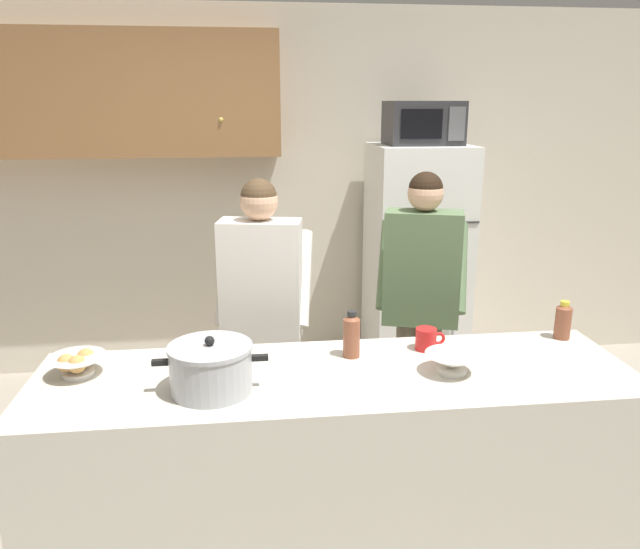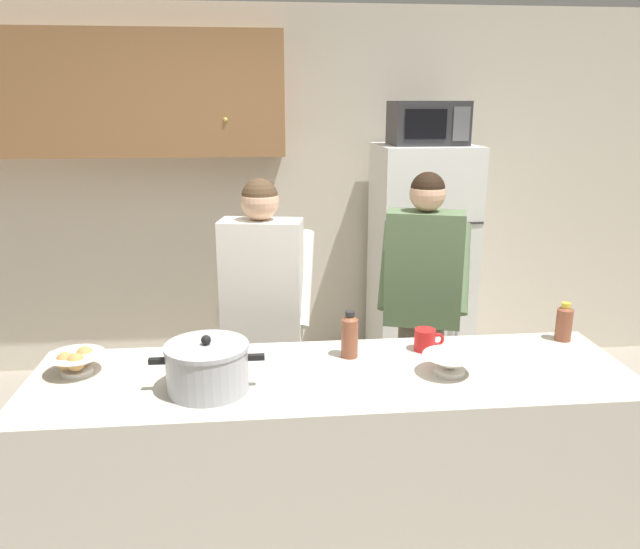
{
  "view_description": "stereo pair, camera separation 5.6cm",
  "coord_description": "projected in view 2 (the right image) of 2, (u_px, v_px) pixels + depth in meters",
  "views": [
    {
      "loc": [
        -0.33,
        -2.19,
        1.95
      ],
      "look_at": [
        0.0,
        0.55,
        1.17
      ],
      "focal_mm": 34.26,
      "sensor_mm": 36.0,
      "label": 1
    },
    {
      "loc": [
        -0.27,
        -2.19,
        1.95
      ],
      "look_at": [
        0.0,
        0.55,
        1.17
      ],
      "focal_mm": 34.26,
      "sensor_mm": 36.0,
      "label": 2
    }
  ],
  "objects": [
    {
      "name": "bottle_mid_counter",
      "position": [
        564.0,
        322.0,
        2.72
      ],
      "size": [
        0.07,
        0.07,
        0.18
      ],
      "color": "brown",
      "rests_on": "kitchen_island"
    },
    {
      "name": "kitchen_island",
      "position": [
        333.0,
        475.0,
        2.53
      ],
      "size": [
        2.37,
        0.68,
        0.92
      ],
      "primitive_type": "cube",
      "color": "beige",
      "rests_on": "ground"
    },
    {
      "name": "cooking_pot",
      "position": [
        207.0,
        367.0,
        2.24
      ],
      "size": [
        0.42,
        0.31,
        0.22
      ],
      "color": "#ADAFB5",
      "rests_on": "kitchen_island"
    },
    {
      "name": "empty_bowl",
      "position": [
        450.0,
        363.0,
        2.38
      ],
      "size": [
        0.21,
        0.21,
        0.08
      ],
      "color": "white",
      "rests_on": "kitchen_island"
    },
    {
      "name": "bottle_near_edge",
      "position": [
        350.0,
        335.0,
        2.53
      ],
      "size": [
        0.07,
        0.07,
        0.2
      ],
      "color": "brown",
      "rests_on": "kitchen_island"
    },
    {
      "name": "person_by_sink",
      "position": [
        423.0,
        284.0,
        3.31
      ],
      "size": [
        0.57,
        0.52,
        1.61
      ],
      "color": "#726656",
      "rests_on": "ground"
    },
    {
      "name": "refrigerator",
      "position": [
        420.0,
        267.0,
        4.28
      ],
      "size": [
        0.64,
        0.68,
        1.68
      ],
      "color": "white",
      "rests_on": "ground"
    },
    {
      "name": "microwave",
      "position": [
        428.0,
        123.0,
        3.99
      ],
      "size": [
        0.48,
        0.37,
        0.28
      ],
      "color": "#2D2D30",
      "rests_on": "refrigerator"
    },
    {
      "name": "person_near_pot",
      "position": [
        263.0,
        297.0,
        3.12
      ],
      "size": [
        0.54,
        0.48,
        1.6
      ],
      "color": "black",
      "rests_on": "ground"
    },
    {
      "name": "bread_bowl",
      "position": [
        76.0,
        362.0,
        2.38
      ],
      "size": [
        0.22,
        0.22,
        0.1
      ],
      "color": "white",
      "rests_on": "kitchen_island"
    },
    {
      "name": "back_wall_unit",
      "position": [
        257.0,
        172.0,
        4.38
      ],
      "size": [
        6.0,
        0.48,
        2.6
      ],
      "color": "beige",
      "rests_on": "ground"
    },
    {
      "name": "coffee_mug",
      "position": [
        425.0,
        340.0,
        2.61
      ],
      "size": [
        0.13,
        0.09,
        0.1
      ],
      "color": "red",
      "rests_on": "kitchen_island"
    }
  ]
}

